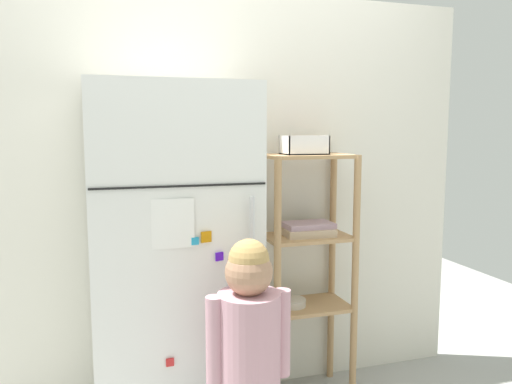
# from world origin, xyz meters

# --- Properties ---
(kitchen_wall_back) EXTENTS (2.79, 0.03, 2.11)m
(kitchen_wall_back) POSITION_xyz_m (0.00, 0.33, 1.06)
(kitchen_wall_back) COLOR silver
(kitchen_wall_back) RESTS_ON ground
(refrigerator) EXTENTS (0.70, 0.60, 1.61)m
(refrigerator) POSITION_xyz_m (-0.29, 0.02, 0.81)
(refrigerator) COLOR white
(refrigerator) RESTS_ON ground
(child_standing) EXTENTS (0.33, 0.24, 1.02)m
(child_standing) POSITION_xyz_m (-0.08, -0.48, 0.62)
(child_standing) COLOR #58404B
(child_standing) RESTS_ON ground
(pantry_shelf_unit) EXTENTS (0.46, 0.30, 1.29)m
(pantry_shelf_unit) POSITION_xyz_m (0.42, 0.15, 0.77)
(pantry_shelf_unit) COLOR tan
(pantry_shelf_unit) RESTS_ON ground
(fruit_bin) EXTENTS (0.22, 0.15, 0.09)m
(fruit_bin) POSITION_xyz_m (0.41, 0.14, 1.33)
(fruit_bin) COLOR white
(fruit_bin) RESTS_ON pantry_shelf_unit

